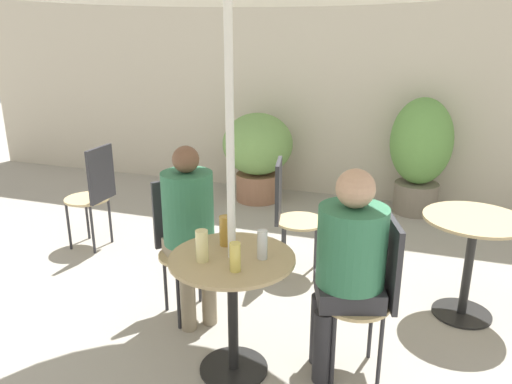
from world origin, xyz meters
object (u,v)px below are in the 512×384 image
bistro_chair_1 (182,235)px  bistro_chair_3 (289,208)px  cafe_table_near (233,288)px  bistro_chair_2 (95,189)px  potted_plant_1 (420,151)px  beer_glass_3 (225,231)px  bistro_chair_0 (374,285)px  seated_person_1 (189,220)px  beer_glass_1 (235,257)px  seated_person_0 (348,258)px  potted_plant_0 (258,151)px  cafe_table_far (471,245)px  beer_glass_0 (202,246)px  beer_glass_2 (262,245)px

bistro_chair_1 → bistro_chair_3: 0.94m
cafe_table_near → bistro_chair_1: bearing=137.9°
bistro_chair_2 → potted_plant_1: potted_plant_1 is taller
beer_glass_3 → bistro_chair_1: bearing=141.2°
bistro_chair_0 → bistro_chair_2: size_ratio=1.00×
seated_person_1 → potted_plant_1: size_ratio=0.98×
bistro_chair_2 → beer_glass_1: (1.87, -1.37, 0.24)m
bistro_chair_2 → beer_glass_1: size_ratio=6.09×
seated_person_0 → beer_glass_1: seated_person_0 is taller
potted_plant_0 → cafe_table_far: bearing=-41.0°
bistro_chair_3 → beer_glass_1: bistro_chair_3 is taller
cafe_table_near → seated_person_1: 0.66m
beer_glass_0 → potted_plant_1: bearing=72.2°
cafe_table_near → cafe_table_far: (1.30, 1.08, -0.01)m
cafe_table_near → beer_glass_2: 0.32m
cafe_table_near → beer_glass_3: beer_glass_3 is taller
cafe_table_far → beer_glass_0: beer_glass_0 is taller
beer_glass_0 → bistro_chair_0: bearing=20.9°
beer_glass_0 → potted_plant_0: (-0.73, 3.06, -0.23)m
bistro_chair_0 → beer_glass_0: size_ratio=5.41×
cafe_table_near → seated_person_0: (0.60, 0.19, 0.19)m
seated_person_1 → potted_plant_1: (1.37, 2.71, -0.04)m
cafe_table_near → seated_person_1: (-0.47, 0.43, 0.19)m
bistro_chair_3 → beer_glass_0: bearing=163.7°
bistro_chair_0 → beer_glass_3: bistro_chair_0 is taller
cafe_table_near → bistro_chair_2: bearing=145.9°
beer_glass_3 → potted_plant_0: potted_plant_0 is taller
bistro_chair_1 → beer_glass_1: 0.97m
bistro_chair_1 → beer_glass_2: bearing=-81.3°
beer_glass_3 → potted_plant_1: (1.00, 3.00, -0.13)m
bistro_chair_3 → seated_person_1: seated_person_1 is taller
potted_plant_0 → seated_person_1: bearing=-81.3°
bistro_chair_3 → potted_plant_0: 1.86m
bistro_chair_2 → beer_glass_0: size_ratio=5.41×
bistro_chair_1 → bistro_chair_0: bearing=-60.0°
seated_person_0 → beer_glass_2: 0.48m
cafe_table_far → potted_plant_0: (-2.16, 1.88, 0.06)m
bistro_chair_3 → potted_plant_1: size_ratio=0.76×
cafe_table_far → seated_person_1: (-1.77, -0.66, 0.20)m
cafe_table_far → beer_glass_0: (-1.44, -1.18, 0.29)m
beer_glass_1 → beer_glass_2: beer_glass_2 is taller
bistro_chair_2 → beer_glass_0: bistro_chair_2 is taller
bistro_chair_3 → beer_glass_2: (0.19, -1.26, 0.25)m
bistro_chair_1 → beer_glass_1: (0.66, -0.67, 0.24)m
bistro_chair_0 → seated_person_0: seated_person_0 is taller
cafe_table_far → beer_glass_3: bearing=-145.9°
cafe_table_near → beer_glass_0: 0.32m
cafe_table_near → cafe_table_far: bearing=39.7°
bistro_chair_0 → cafe_table_far: bearing=128.6°
seated_person_0 → beer_glass_3: seated_person_0 is taller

